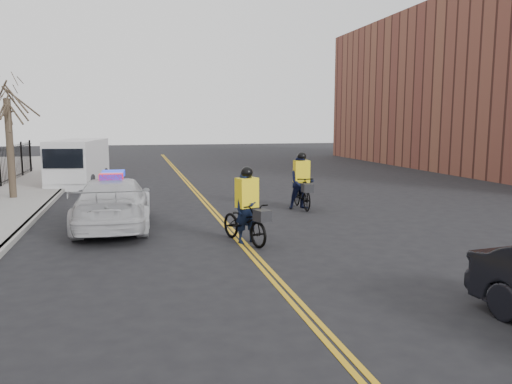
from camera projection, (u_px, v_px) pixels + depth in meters
The scene contains 11 objects.
ground at pixel (248, 250), 12.66m from camera, with size 120.00×120.00×0.00m, color black.
center_line_left at pixel (202, 201), 20.33m from camera, with size 0.10×60.00×0.01m, color #C49317.
center_line_right at pixel (206, 201), 20.37m from camera, with size 0.10×60.00×0.01m, color #C49317.
sidewalk at pixel (4, 207), 18.57m from camera, with size 3.00×60.00×0.15m, color gray.
curb at pixel (47, 205), 18.92m from camera, with size 0.20×60.00×0.15m, color gray.
building_across at pixel (500, 88), 34.40m from camera, with size 12.00×30.00×11.00m, color brown.
street_tree at pixel (8, 114), 19.98m from camera, with size 3.20×3.20×4.80m.
police_cruiser at pixel (114, 202), 15.21m from camera, with size 2.35×5.42×1.71m.
cargo_van at pixel (78, 163), 25.44m from camera, with size 2.77×5.73×2.30m.
cyclist_near at pixel (247, 216), 13.32m from camera, with size 1.39×2.22×2.05m.
cyclist_far at pixel (301, 187), 18.50m from camera, with size 0.97×2.12×2.12m.
Camera 1 is at (-2.75, -12.02, 3.23)m, focal length 35.00 mm.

